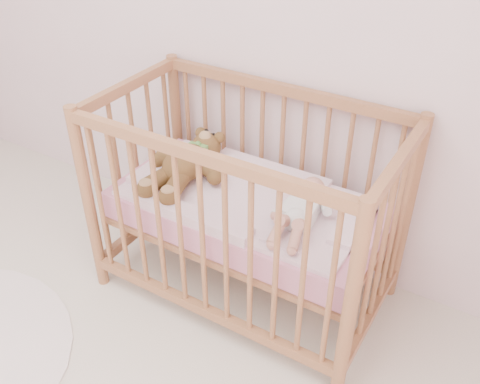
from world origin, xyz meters
The scene contains 5 objects.
crib centered at (0.39, 1.60, 0.50)m, with size 1.36×0.76×1.00m, color #A66946, non-canonical shape.
mattress centered at (0.39, 1.60, 0.49)m, with size 1.22×0.62×0.13m, color pink.
blanket centered at (0.39, 1.60, 0.56)m, with size 1.10×0.58×0.06m, color pink, non-canonical shape.
baby centered at (0.68, 1.58, 0.64)m, with size 0.24×0.51×0.12m, color white, non-canonical shape.
teddy_bear centered at (0.07, 1.58, 0.65)m, with size 0.41×0.58×0.16m, color brown, non-canonical shape.
Camera 1 is at (1.40, -0.13, 1.96)m, focal length 40.00 mm.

